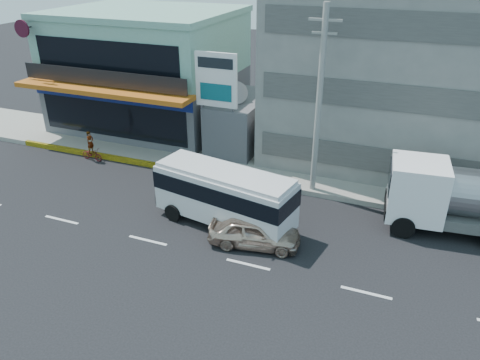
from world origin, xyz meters
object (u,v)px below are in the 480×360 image
concrete_building (416,45)px  motorcycle_rider (92,151)px  shop_building (150,73)px  utility_pole_near (319,104)px  satellite_dish (236,101)px  minibus (225,193)px  sedan (255,232)px  billboard (216,86)px  tanker_truck (476,200)px

concrete_building → motorcycle_rider: size_ratio=8.26×
shop_building → utility_pole_near: (14.00, -6.55, 1.15)m
shop_building → motorcycle_rider: size_ratio=6.40×
satellite_dish → concrete_building: bearing=21.8°
minibus → sedan: (1.96, -1.16, -1.03)m
shop_building → minibus: bearing=-46.3°
satellite_dish → billboard: (-0.50, -1.80, 1.35)m
shop_building → sedan: size_ratio=2.98×
shop_building → billboard: shop_building is taller
utility_pole_near → shop_building: bearing=154.9°
shop_building → sedan: shop_building is taller
billboard → tanker_truck: (14.41, -3.01, -3.12)m
tanker_truck → minibus: bearing=-162.4°
satellite_dish → minibus: 8.98m
satellite_dish → tanker_truck: satellite_dish is taller
tanker_truck → motorcycle_rider: bearing=178.8°
motorcycle_rider → satellite_dish: bearing=28.1°
sedan → tanker_truck: bearing=-72.5°
satellite_dish → minibus: size_ratio=0.21×
satellite_dish → tanker_truck: size_ratio=0.17×
minibus → tanker_truck: 11.67m
utility_pole_near → minibus: utility_pole_near is taller
billboard → utility_pole_near: size_ratio=0.69×
shop_building → sedan: 18.11m
concrete_building → billboard: (-10.50, -5.80, -2.07)m
tanker_truck → satellite_dish: bearing=160.9°
satellite_dish → billboard: billboard is taller
concrete_building → sedan: size_ratio=3.84×
satellite_dish → sedan: size_ratio=0.36×
utility_pole_near → tanker_truck: bearing=-8.7°
tanker_truck → motorcycle_rider: size_ratio=4.51×
tanker_truck → billboard: bearing=168.2°
minibus → motorcycle_rider: bearing=160.0°
concrete_building → tanker_truck: 10.95m
satellite_dish → motorcycle_rider: satellite_dish is taller
shop_building → satellite_dish: (8.00, -2.95, -0.42)m
concrete_building → satellite_dish: 11.30m
utility_pole_near → minibus: size_ratio=1.38×
motorcycle_rider → billboard: bearing=18.4°
minibus → tanker_truck: size_ratio=0.83×
billboard → tanker_truck: bearing=-11.8°
sedan → motorcycle_rider: motorcycle_rider is taller
satellite_dish → minibus: bearing=-71.5°
shop_building → concrete_building: size_ratio=0.77×
billboard → utility_pole_near: 6.75m
utility_pole_near → tanker_truck: utility_pole_near is taller
shop_building → utility_pole_near: utility_pole_near is taller
utility_pole_near → sedan: (-1.25, -5.90, -4.44)m
utility_pole_near → satellite_dish: bearing=149.0°
shop_building → minibus: shop_building is taller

